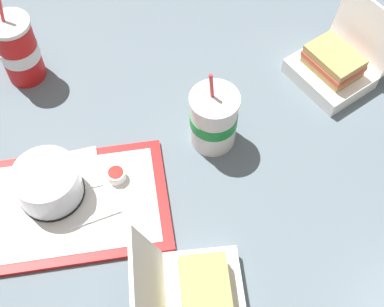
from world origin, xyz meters
TOP-DOWN VIEW (x-y plane):
  - ground_plane at (0.00, 0.00)m, footprint 3.20×3.20m
  - food_tray at (0.24, 0.06)m, footprint 0.41×0.32m
  - cake_container at (0.30, 0.04)m, footprint 0.14×0.14m
  - ketchup_cup at (0.17, 0.00)m, footprint 0.04×0.04m
  - napkin_stack at (0.25, -0.02)m, footprint 0.12×0.12m
  - plastic_fork at (0.20, 0.10)m, footprint 0.11×0.05m
  - clamshell_sandwich_right at (-0.32, -0.29)m, footprint 0.24×0.24m
  - clamshell_sandwich_front at (-0.01, 0.27)m, footprint 0.22×0.22m
  - soda_cup_left at (0.41, -0.29)m, footprint 0.09×0.09m
  - soda_cup_corner at (-0.04, -0.11)m, footprint 0.11×0.11m

SIDE VIEW (x-z plane):
  - ground_plane at x=0.00m, z-range 0.00..0.00m
  - food_tray at x=0.24m, z-range 0.00..0.01m
  - napkin_stack at x=0.25m, z-range 0.01..0.02m
  - plastic_fork at x=0.20m, z-range 0.01..0.02m
  - ketchup_cup at x=0.17m, z-range 0.01..0.04m
  - clamshell_sandwich_front at x=-0.01m, z-range -0.04..0.13m
  - clamshell_sandwich_right at x=-0.32m, z-range -0.05..0.14m
  - cake_container at x=0.30m, z-range 0.01..0.09m
  - soda_cup_corner at x=-0.04m, z-range -0.03..0.18m
  - soda_cup_left at x=0.41m, z-range -0.03..0.20m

